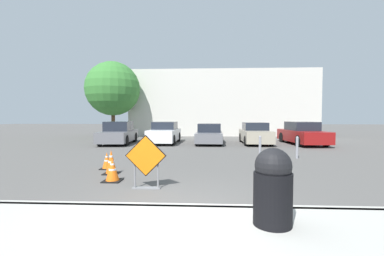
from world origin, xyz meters
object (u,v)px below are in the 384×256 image
at_px(traffic_cone_nearest, 112,170).
at_px(parked_car_fourth, 255,134).
at_px(traffic_cone_second, 111,162).
at_px(bollard_nearest, 260,146).
at_px(traffic_cone_third, 107,161).
at_px(bollard_second, 297,147).
at_px(trash_bin, 273,186).
at_px(parked_car_fifth, 302,134).
at_px(road_closed_sign, 146,160).
at_px(parked_car_nearest, 119,134).
at_px(parked_car_second, 165,133).
at_px(parked_car_third, 209,134).

xyz_separation_m(traffic_cone_nearest, parked_car_fourth, (6.02, 10.36, 0.35)).
height_order(traffic_cone_second, bollard_nearest, bollard_nearest).
height_order(traffic_cone_third, parked_car_fourth, parked_car_fourth).
bearing_deg(bollard_second, trash_bin, -111.97).
xyz_separation_m(parked_car_fifth, bollard_second, (-2.43, -5.97, -0.18)).
bearing_deg(traffic_cone_third, parked_car_fifth, 40.90).
bearing_deg(traffic_cone_nearest, road_closed_sign, -32.40).
bearing_deg(parked_car_fifth, traffic_cone_third, 37.54).
bearing_deg(trash_bin, traffic_cone_third, 133.46).
distance_m(parked_car_fourth, trash_bin, 13.65).
relative_size(road_closed_sign, bollard_second, 1.41).
xyz_separation_m(traffic_cone_third, bollard_second, (7.48, 2.62, 0.23)).
bearing_deg(parked_car_fifth, bollard_second, 64.49).
height_order(road_closed_sign, traffic_cone_second, road_closed_sign).
bearing_deg(bollard_second, parked_car_nearest, 149.95).
relative_size(parked_car_fifth, trash_bin, 3.88).
distance_m(parked_car_nearest, trash_bin, 14.83).
bearing_deg(parked_car_fourth, parked_car_fifth, 178.95).
height_order(parked_car_second, bollard_second, parked_car_second).
distance_m(traffic_cone_nearest, traffic_cone_second, 0.99).
bearing_deg(traffic_cone_nearest, parked_car_nearest, 107.91).
relative_size(road_closed_sign, traffic_cone_third, 2.34).
xyz_separation_m(road_closed_sign, parked_car_third, (1.80, 11.30, -0.10)).
relative_size(parked_car_nearest, bollard_second, 4.52).
distance_m(road_closed_sign, traffic_cone_third, 3.11).
bearing_deg(bollard_second, traffic_cone_nearest, -147.28).
bearing_deg(parked_car_nearest, parked_car_fifth, 177.59).
xyz_separation_m(parked_car_nearest, trash_bin, (6.94, -13.11, 0.06)).
distance_m(parked_car_second, parked_car_third, 3.09).
bearing_deg(parked_car_third, parked_car_fourth, 178.18).
bearing_deg(parked_car_second, trash_bin, 107.65).
bearing_deg(parked_car_nearest, parked_car_second, -174.30).
bearing_deg(traffic_cone_second, traffic_cone_nearest, -67.88).
xyz_separation_m(parked_car_third, parked_car_fifth, (6.17, -0.32, 0.07)).
bearing_deg(parked_car_third, road_closed_sign, 83.10).
relative_size(traffic_cone_third, parked_car_nearest, 0.13).
xyz_separation_m(bollard_nearest, bollard_second, (1.61, 0.00, -0.01)).
relative_size(road_closed_sign, traffic_cone_nearest, 2.08).
distance_m(parked_car_second, bollard_nearest, 8.13).
xyz_separation_m(road_closed_sign, parked_car_nearest, (-4.37, 10.74, -0.04)).
xyz_separation_m(traffic_cone_third, parked_car_third, (3.75, 8.91, 0.35)).
relative_size(road_closed_sign, traffic_cone_second, 1.78).
bearing_deg(parked_car_second, parked_car_nearest, 11.09).
distance_m(parked_car_fourth, bollard_nearest, 6.15).
height_order(parked_car_second, trash_bin, parked_car_second).
relative_size(traffic_cone_third, parked_car_second, 0.14).
distance_m(trash_bin, bollard_second, 7.96).
distance_m(bollard_nearest, bollard_second, 1.61).
bearing_deg(parked_car_nearest, traffic_cone_second, 103.95).
bearing_deg(traffic_cone_nearest, traffic_cone_second, 112.12).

